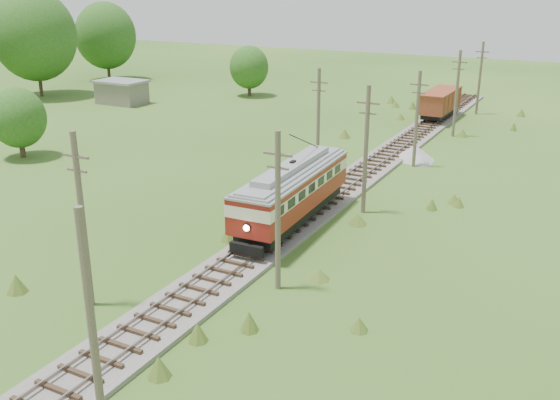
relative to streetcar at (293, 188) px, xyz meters
The scene contains 17 objects.
railbed_main 8.18m from the streetcar, 90.00° to the left, with size 3.60×96.00×0.57m.
streetcar is the anchor object (origin of this frame).
gondola 38.24m from the streetcar, 90.00° to the left, with size 3.00×8.84×2.92m.
gravel_pile 20.16m from the streetcar, 82.71° to the left, with size 3.79×4.02×1.38m.
utility_pole_r_1 21.51m from the streetcar, 81.69° to the right, with size 0.30×0.30×8.80m.
utility_pole_r_2 9.02m from the streetcar, 68.13° to the right, with size 1.60×0.30×8.60m.
utility_pole_r_3 6.06m from the streetcar, 56.18° to the left, with size 1.60×0.30×9.00m.
utility_pole_r_4 18.10m from the streetcar, 80.42° to the left, with size 1.60×0.30×8.40m.
utility_pole_r_5 31.02m from the streetcar, 83.70° to the left, with size 1.60×0.30×8.90m.
utility_pole_r_6 43.93m from the streetcar, 85.82° to the left, with size 1.60×0.30×8.70m.
utility_pole_l_a 14.95m from the streetcar, 106.45° to the right, with size 1.60×0.30×9.00m.
utility_pole_l_b 14.59m from the streetcar, 108.09° to the left, with size 1.60×0.30×8.60m.
tree_left_4 60.99m from the streetcar, 152.78° to the left, with size 11.34×11.34×14.61m.
tree_left_5 71.22m from the streetcar, 141.98° to the left, with size 9.66×9.66×12.44m.
tree_mid_a 50.31m from the streetcar, 123.83° to the left, with size 5.46×5.46×7.03m.
tree_mid_c 30.25m from the streetcar, behind, with size 5.04×5.04×6.49m.
shed 49.29m from the streetcar, 144.27° to the left, with size 6.40×4.40×3.10m.
Camera 1 is at (17.37, -8.31, 15.53)m, focal length 40.00 mm.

